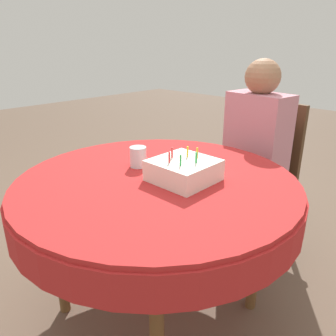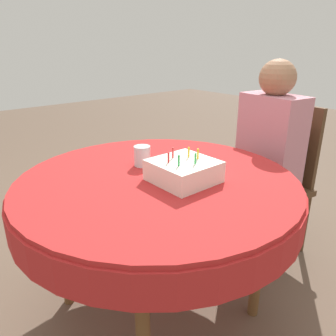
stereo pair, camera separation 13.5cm
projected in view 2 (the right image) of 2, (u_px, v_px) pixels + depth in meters
ground_plane at (159, 307)px, 1.65m from camera, size 12.00×12.00×0.00m
dining_table at (158, 195)px, 1.43m from camera, size 1.21×1.21×0.71m
chair at (275, 175)px, 2.03m from camera, size 0.48×0.48×0.91m
person at (268, 144)px, 1.90m from camera, size 0.39×0.32×1.17m
birthday_cake at (184, 171)px, 1.35m from camera, size 0.24×0.24×0.13m
drinking_glass at (142, 156)px, 1.52m from camera, size 0.08×0.08×0.09m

